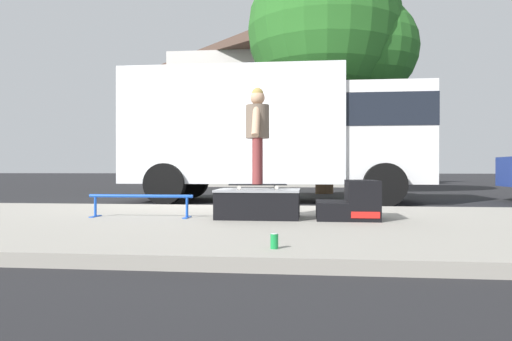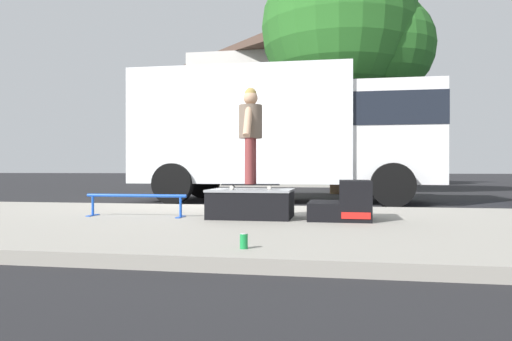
% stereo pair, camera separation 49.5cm
% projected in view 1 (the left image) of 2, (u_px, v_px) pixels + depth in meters
% --- Properties ---
extents(ground_plane, '(140.00, 140.00, 0.00)m').
position_uv_depth(ground_plane, '(207.00, 209.00, 9.14)').
color(ground_plane, black).
extents(sidewalk_slab, '(50.00, 5.00, 0.12)m').
position_uv_depth(sidewalk_slab, '(157.00, 224.00, 6.15)').
color(sidewalk_slab, gray).
rests_on(sidewalk_slab, ground).
extents(skate_box, '(1.11, 0.78, 0.38)m').
position_uv_depth(skate_box, '(259.00, 203.00, 6.33)').
color(skate_box, black).
rests_on(skate_box, sidewalk_slab).
extents(kicker_ramp, '(0.79, 0.80, 0.51)m').
position_uv_depth(kicker_ramp, '(352.00, 203.00, 6.19)').
color(kicker_ramp, black).
rests_on(kicker_ramp, sidewalk_slab).
extents(grind_rail, '(1.45, 0.28, 0.31)m').
position_uv_depth(grind_rail, '(141.00, 200.00, 6.40)').
color(grind_rail, blue).
rests_on(grind_rail, sidewalk_slab).
extents(skateboard, '(0.80, 0.31, 0.07)m').
position_uv_depth(skateboard, '(258.00, 185.00, 6.38)').
color(skateboard, black).
rests_on(skateboard, skate_box).
extents(skater_kid, '(0.32, 0.67, 1.30)m').
position_uv_depth(skater_kid, '(258.00, 127.00, 6.37)').
color(skater_kid, brown).
rests_on(skater_kid, skateboard).
extents(soda_can, '(0.07, 0.07, 0.13)m').
position_uv_depth(soda_can, '(274.00, 241.00, 3.89)').
color(soda_can, '#198C3F').
rests_on(soda_can, sidewalk_slab).
extents(box_truck, '(6.91, 2.63, 3.05)m').
position_uv_depth(box_truck, '(277.00, 130.00, 11.18)').
color(box_truck, white).
rests_on(box_truck, ground).
extents(street_tree_main, '(5.28, 4.80, 7.51)m').
position_uv_depth(street_tree_main, '(334.00, 35.00, 14.73)').
color(street_tree_main, brown).
rests_on(street_tree_main, ground).
extents(house_behind, '(9.54, 8.23, 8.40)m').
position_uv_depth(house_behind, '(273.00, 101.00, 24.12)').
color(house_behind, silver).
rests_on(house_behind, ground).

